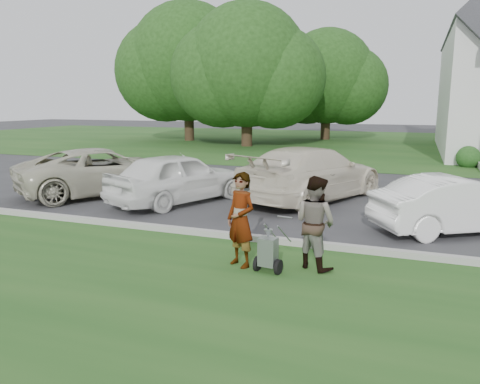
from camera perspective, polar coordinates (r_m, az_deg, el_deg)
The scene contains 15 objects.
ground at distance 9.88m, azimuth 1.00°, elevation -6.96°, with size 120.00×120.00×0.00m, color #333335.
grass_strip at distance 7.32m, azimuth -7.19°, elevation -13.62°, with size 80.00×7.00×0.01m, color #1F4B1A.
church_lawn at distance 36.13m, azimuth 15.70°, elevation 5.67°, with size 80.00×30.00×0.01m, color #1F4B1A.
curb at distance 10.36m, azimuth 2.04°, elevation -5.69°, with size 80.00×0.18×0.15m, color #9E9E93.
tree_left at distance 32.88m, azimuth 0.83°, elevation 14.51°, with size 10.63×8.40×9.71m.
tree_far at distance 38.05m, azimuth -6.38°, elevation 14.83°, with size 11.64×9.20×10.73m.
tree_back at distance 39.54m, azimuth 10.53°, elevation 13.16°, with size 9.61×7.60×8.89m.
striping_cart at distance 8.47m, azimuth 3.47°, elevation -7.38°, with size 0.51×0.98×0.88m.
person_left at distance 8.63m, azimuth 0.09°, elevation -3.50°, with size 0.64×0.42×1.77m, color #999999.
person_right at distance 8.66m, azimuth 9.12°, elevation -3.76°, with size 0.83×0.65×1.72m, color #999999.
parking_meter_near at distance 9.93m, azimuth 0.84°, elevation -1.62°, with size 0.10×0.09×1.40m.
car_a at distance 16.29m, azimuth -16.29°, elevation 2.47°, with size 2.55×5.53×1.54m, color beige.
car_b at distance 14.38m, azimuth -7.54°, elevation 1.78°, with size 1.84×4.57×1.56m, color white.
car_c at distance 14.84m, azimuth 8.71°, elevation 2.27°, with size 2.35×5.78×1.68m, color #EDE3C9.
car_d at distance 12.11m, azimuth 25.13°, elevation -1.40°, with size 1.42×4.06×1.34m, color white.
Camera 1 is at (3.17, -8.86, 3.03)m, focal length 35.00 mm.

